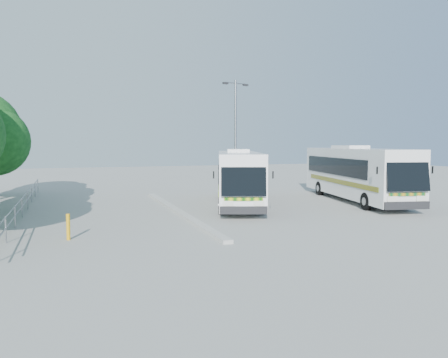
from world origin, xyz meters
name	(u,v)px	position (x,y,z in m)	size (l,w,h in m)	color
ground	(230,216)	(0.00, 0.00, 0.00)	(100.00, 100.00, 0.00)	gray
kerb_divider	(177,211)	(-2.30, 2.00, 0.07)	(0.40, 16.00, 0.15)	#B2B2AD
railing	(24,200)	(-10.00, 4.00, 0.74)	(0.06, 22.00, 1.00)	gray
coach_main	(238,176)	(1.85, 3.62, 1.73)	(5.80, 11.51, 3.16)	white
coach_adjacent	(356,172)	(9.57, 2.66, 1.85)	(4.81, 12.37, 3.37)	silver
lamppost	(235,136)	(2.00, 4.47, 4.16)	(1.82, 0.62, 7.54)	gray
bollard	(68,227)	(-7.82, -3.26, 0.50)	(0.14, 0.14, 1.01)	#DA9B0C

